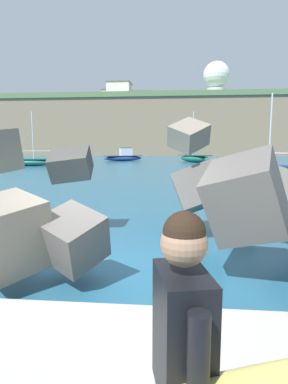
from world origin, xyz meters
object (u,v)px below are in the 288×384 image
at_px(mooring_buoy_middle, 260,163).
at_px(boat_near_centre, 195,158).
at_px(radar_dome, 216,77).
at_px(station_building_east, 119,94).
at_px(station_building_central, 114,99).
at_px(surfer_with_board, 195,383).
at_px(boat_mid_right, 30,162).
at_px(boat_far_left, 275,171).
at_px(boat_mid_centre, 124,157).
at_px(station_building_west, 142,98).

bearing_deg(mooring_buoy_middle, boat_near_centre, 146.09).
bearing_deg(radar_dome, station_building_east, 154.43).
xyz_separation_m(mooring_buoy_middle, station_building_central, (-30.12, 63.34, 17.02)).
distance_m(surfer_with_board, boat_near_centre, 45.58).
distance_m(mooring_buoy_middle, station_building_east, 67.49).
xyz_separation_m(boat_near_centre, radar_dome, (7.48, 40.70, 19.12)).
bearing_deg(radar_dome, boat_near_centre, -100.41).
bearing_deg(station_building_central, boat_near_centre, -68.93).
relative_size(boat_mid_right, station_building_east, 0.92).
distance_m(boat_far_left, radar_dome, 65.70).
height_order(station_building_central, station_building_east, station_building_east).
height_order(boat_mid_centre, boat_mid_right, boat_mid_right).
xyz_separation_m(surfer_with_board, mooring_buoy_middle, (10.39, 40.31, -1.06)).
height_order(boat_mid_centre, station_building_west, station_building_west).
bearing_deg(boat_far_left, mooring_buoy_middle, 79.41).
height_order(surfer_with_board, radar_dome, radar_dome).
bearing_deg(boat_mid_right, boat_near_centre, 28.05).
height_order(boat_near_centre, station_building_central, station_building_central).
bearing_deg(boat_near_centre, boat_mid_right, -151.95).
distance_m(boat_near_centre, station_building_east, 59.93).
bearing_deg(boat_far_left, boat_near_centre, 101.68).
bearing_deg(boat_near_centre, station_building_central, 111.07).
relative_size(mooring_buoy_middle, station_building_central, 0.05).
bearing_deg(boat_mid_centre, surfer_with_board, -80.64).
xyz_separation_m(radar_dome, station_building_central, (-29.88, 17.45, -2.46)).
bearing_deg(station_building_central, boat_mid_centre, -77.99).
height_order(boat_near_centre, boat_mid_centre, boat_near_centre).
xyz_separation_m(boat_near_centre, mooring_buoy_middle, (7.72, -5.19, -0.35)).
height_order(mooring_buoy_middle, station_building_central, station_building_central).
relative_size(boat_near_centre, mooring_buoy_middle, 16.14).
relative_size(surfer_with_board, station_building_west, 0.38).
height_order(boat_near_centre, radar_dome, radar_dome).
bearing_deg(station_building_east, boat_mid_centre, -79.73).
relative_size(boat_near_centre, station_building_east, 1.00).
distance_m(boat_mid_right, station_building_west, 66.70).
xyz_separation_m(surfer_with_board, boat_near_centre, (2.67, 45.49, -0.70)).
relative_size(boat_mid_centre, radar_dome, 0.70).
xyz_separation_m(boat_mid_centre, mooring_buoy_middle, (18.38, -8.12, -0.41)).
distance_m(boat_near_centre, station_building_central, 64.51).
distance_m(surfer_with_board, radar_dome, 88.72).
height_order(boat_mid_right, station_building_west, station_building_west).
relative_size(station_building_west, station_building_central, 0.66).
bearing_deg(station_building_east, boat_near_centre, -69.72).
bearing_deg(station_building_east, radar_dome, -25.57).
bearing_deg(mooring_buoy_middle, boat_far_left, -100.59).
relative_size(boat_mid_right, station_building_central, 0.78).
height_order(boat_far_left, station_building_west, station_building_west).
xyz_separation_m(boat_mid_centre, boat_far_left, (15.22, -25.00, -0.14)).
relative_size(mooring_buoy_middle, radar_dome, 0.05).
bearing_deg(boat_mid_right, station_building_east, 90.27).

